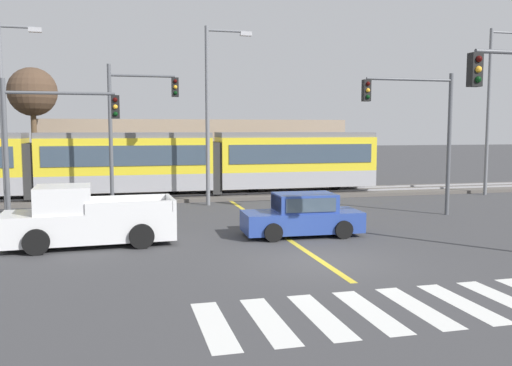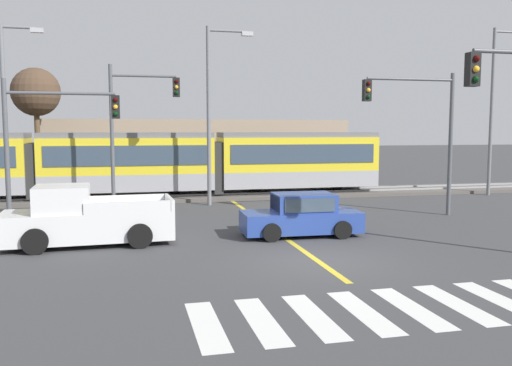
% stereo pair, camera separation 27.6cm
% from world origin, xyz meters
% --- Properties ---
extents(ground_plane, '(200.00, 200.00, 0.00)m').
position_xyz_m(ground_plane, '(0.00, 0.00, 0.00)').
color(ground_plane, '#3D3D3F').
extents(track_bed, '(120.00, 4.00, 0.18)m').
position_xyz_m(track_bed, '(0.00, 15.29, 0.09)').
color(track_bed, '#56514C').
rests_on(track_bed, ground).
extents(rail_near, '(120.00, 0.08, 0.10)m').
position_xyz_m(rail_near, '(0.00, 14.57, 0.23)').
color(rail_near, '#939399').
rests_on(rail_near, track_bed).
extents(rail_far, '(120.00, 0.08, 0.10)m').
position_xyz_m(rail_far, '(0.00, 16.01, 0.23)').
color(rail_far, '#939399').
rests_on(rail_far, track_bed).
extents(light_rail_tram, '(28.00, 2.64, 3.43)m').
position_xyz_m(light_rail_tram, '(-5.33, 15.28, 2.05)').
color(light_rail_tram, '#9E9EA3').
rests_on(light_rail_tram, track_bed).
extents(crosswalk_stripe_0, '(0.58, 2.80, 0.01)m').
position_xyz_m(crosswalk_stripe_0, '(-3.85, -4.42, 0.00)').
color(crosswalk_stripe_0, silver).
rests_on(crosswalk_stripe_0, ground).
extents(crosswalk_stripe_1, '(0.58, 2.80, 0.01)m').
position_xyz_m(crosswalk_stripe_1, '(-2.75, -4.41, 0.00)').
color(crosswalk_stripe_1, silver).
rests_on(crosswalk_stripe_1, ground).
extents(crosswalk_stripe_2, '(0.58, 2.80, 0.01)m').
position_xyz_m(crosswalk_stripe_2, '(-1.65, -4.40, 0.00)').
color(crosswalk_stripe_2, silver).
rests_on(crosswalk_stripe_2, ground).
extents(crosswalk_stripe_3, '(0.58, 2.80, 0.01)m').
position_xyz_m(crosswalk_stripe_3, '(-0.55, -4.39, 0.00)').
color(crosswalk_stripe_3, silver).
rests_on(crosswalk_stripe_3, ground).
extents(crosswalk_stripe_4, '(0.58, 2.80, 0.01)m').
position_xyz_m(crosswalk_stripe_4, '(0.55, -4.39, 0.00)').
color(crosswalk_stripe_4, silver).
rests_on(crosswalk_stripe_4, ground).
extents(crosswalk_stripe_5, '(0.58, 2.80, 0.01)m').
position_xyz_m(crosswalk_stripe_5, '(1.65, -4.38, 0.00)').
color(crosswalk_stripe_5, silver).
rests_on(crosswalk_stripe_5, ground).
extents(crosswalk_stripe_6, '(0.58, 2.80, 0.01)m').
position_xyz_m(crosswalk_stripe_6, '(2.75, -4.37, 0.00)').
color(crosswalk_stripe_6, silver).
rests_on(crosswalk_stripe_6, ground).
extents(lane_centre_line, '(0.20, 15.68, 0.01)m').
position_xyz_m(lane_centre_line, '(0.00, 5.45, 0.00)').
color(lane_centre_line, gold).
rests_on(lane_centre_line, ground).
extents(sedan_crossing, '(4.25, 2.01, 1.52)m').
position_xyz_m(sedan_crossing, '(0.68, 3.66, 0.70)').
color(sedan_crossing, '#284293').
rests_on(sedan_crossing, ground).
extents(pickup_truck, '(5.49, 2.43, 1.98)m').
position_xyz_m(pickup_truck, '(-6.72, 3.77, 0.84)').
color(pickup_truck, silver).
rests_on(pickup_truck, ground).
extents(traffic_light_mid_left, '(4.25, 0.38, 5.67)m').
position_xyz_m(traffic_light_mid_left, '(-8.23, 7.31, 3.75)').
color(traffic_light_mid_left, '#515459').
rests_on(traffic_light_mid_left, ground).
extents(traffic_light_mid_right, '(4.25, 0.38, 6.21)m').
position_xyz_m(traffic_light_mid_right, '(7.05, 6.62, 4.19)').
color(traffic_light_mid_right, '#515459').
rests_on(traffic_light_mid_right, ground).
extents(traffic_light_far_left, '(3.25, 0.38, 6.77)m').
position_xyz_m(traffic_light_far_left, '(-5.02, 11.53, 4.38)').
color(traffic_light_far_left, '#515459').
rests_on(traffic_light_far_left, ground).
extents(street_lamp_west, '(1.90, 0.28, 8.53)m').
position_xyz_m(street_lamp_west, '(-10.54, 11.98, 4.81)').
color(street_lamp_west, slate).
rests_on(street_lamp_west, ground).
extents(street_lamp_centre, '(2.33, 0.28, 8.78)m').
position_xyz_m(street_lamp_centre, '(-1.18, 12.13, 4.99)').
color(street_lamp_centre, slate).
rests_on(street_lamp_centre, ground).
extents(street_lamp_east, '(2.39, 0.28, 9.45)m').
position_xyz_m(street_lamp_east, '(15.08, 12.59, 5.34)').
color(street_lamp_east, slate).
rests_on(street_lamp_east, ground).
extents(bare_tree_far_west, '(2.87, 2.87, 7.43)m').
position_xyz_m(bare_tree_far_west, '(-10.61, 20.18, 5.92)').
color(bare_tree_far_west, brown).
rests_on(bare_tree_far_west, ground).
extents(building_backdrop_far, '(21.25, 6.00, 4.45)m').
position_xyz_m(building_backdrop_far, '(-0.29, 25.49, 2.23)').
color(building_backdrop_far, gray).
rests_on(building_backdrop_far, ground).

